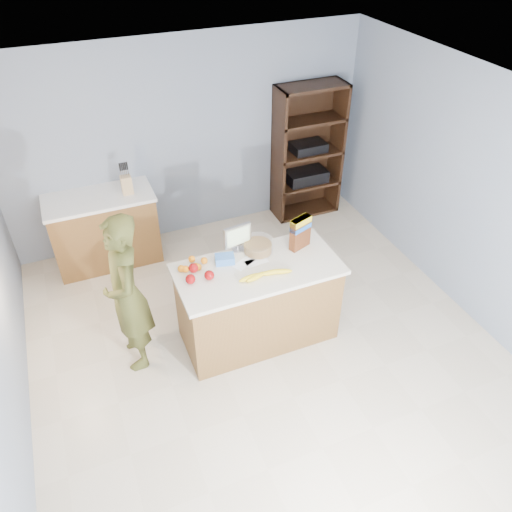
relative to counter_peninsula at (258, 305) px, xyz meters
name	(u,v)px	position (x,y,z in m)	size (l,w,h in m)	color
floor	(269,355)	(0.00, -0.30, -0.42)	(4.50, 5.00, 0.02)	beige
walls	(273,216)	(0.00, -0.30, 1.24)	(4.52, 5.02, 2.51)	gray
counter_peninsula	(258,305)	(0.00, 0.00, 0.00)	(1.56, 0.76, 0.90)	brown
back_cabinet	(105,229)	(-1.20, 1.90, 0.04)	(1.24, 0.62, 0.90)	brown
shelving_unit	(306,153)	(1.55, 2.05, 0.45)	(0.90, 0.40, 1.80)	black
person	(127,295)	(-1.21, 0.18, 0.40)	(0.60, 0.39, 1.63)	#3E401A
knife_block	(127,184)	(-0.86, 1.84, 0.60)	(0.12, 0.10, 0.31)	tan
envelopes	(250,262)	(-0.04, 0.10, 0.49)	(0.35, 0.20, 0.00)	white
bananas	(265,274)	(0.00, -0.15, 0.51)	(0.52, 0.13, 0.05)	yellow
apples	(198,274)	(-0.57, 0.07, 0.53)	(0.27, 0.25, 0.09)	maroon
oranges	(193,265)	(-0.57, 0.23, 0.52)	(0.30, 0.21, 0.07)	orange
blue_carton	(225,259)	(-0.26, 0.19, 0.52)	(0.18, 0.12, 0.08)	blue
salad_bowl	(258,246)	(0.10, 0.23, 0.54)	(0.30, 0.30, 0.13)	#267219
tv	(238,237)	(-0.08, 0.33, 0.64)	(0.28, 0.12, 0.28)	silver
cereal_box	(300,231)	(0.50, 0.15, 0.68)	(0.24, 0.15, 0.34)	#592B14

